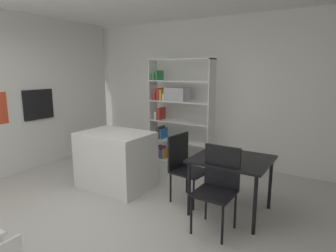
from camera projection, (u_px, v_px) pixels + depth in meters
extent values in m
plane|color=beige|center=(105.00, 211.00, 3.82)|extent=(8.47, 8.47, 0.00)
cube|color=white|center=(199.00, 91.00, 5.85)|extent=(6.17, 0.06, 2.83)
cube|color=black|center=(38.00, 104.00, 5.41)|extent=(0.04, 0.60, 0.56)
cylinder|color=#B7BABC|center=(36.00, 92.00, 5.39)|extent=(0.02, 0.48, 0.02)
cube|color=silver|center=(116.00, 160.00, 4.56)|extent=(1.09, 0.79, 0.89)
cube|color=white|center=(153.00, 109.00, 6.03)|extent=(0.02, 0.30, 2.06)
cube|color=white|center=(211.00, 115.00, 5.34)|extent=(0.02, 0.30, 2.06)
cube|color=white|center=(181.00, 59.00, 5.49)|extent=(1.34, 0.30, 0.02)
cube|color=white|center=(180.00, 161.00, 5.88)|extent=(1.34, 0.30, 0.02)
cube|color=white|center=(180.00, 141.00, 5.80)|extent=(1.30, 0.30, 0.02)
cube|color=white|center=(180.00, 122.00, 5.72)|extent=(1.30, 0.30, 0.02)
cube|color=white|center=(180.00, 102.00, 5.64)|extent=(1.30, 0.30, 0.02)
cube|color=white|center=(181.00, 81.00, 5.57)|extent=(1.30, 0.30, 0.02)
cube|color=#38383D|center=(158.00, 151.00, 6.13)|extent=(0.05, 0.24, 0.23)
cube|color=#8E4793|center=(161.00, 152.00, 6.09)|extent=(0.06, 0.24, 0.23)
cube|color=#2D6BAD|center=(164.00, 153.00, 6.07)|extent=(0.03, 0.24, 0.17)
cube|color=orange|center=(166.00, 153.00, 6.03)|extent=(0.04, 0.24, 0.22)
cube|color=#38383D|center=(161.00, 132.00, 6.02)|extent=(0.05, 0.24, 0.25)
cube|color=#2D6BAD|center=(164.00, 133.00, 5.98)|extent=(0.05, 0.24, 0.21)
cube|color=silver|center=(158.00, 115.00, 5.98)|extent=(0.05, 0.24, 0.17)
cube|color=red|center=(162.00, 113.00, 5.93)|extent=(0.05, 0.24, 0.25)
cube|color=red|center=(157.00, 96.00, 5.91)|extent=(0.05, 0.24, 0.16)
cube|color=red|center=(161.00, 94.00, 5.86)|extent=(0.06, 0.24, 0.25)
cube|color=gold|center=(163.00, 95.00, 5.83)|extent=(0.04, 0.24, 0.22)
cube|color=silver|center=(166.00, 97.00, 5.80)|extent=(0.04, 0.24, 0.14)
cube|color=#338E4C|center=(157.00, 76.00, 5.84)|extent=(0.05, 0.24, 0.15)
cube|color=#338E4C|center=(160.00, 75.00, 5.80)|extent=(0.04, 0.24, 0.20)
cube|color=#B7BABC|center=(177.00, 94.00, 5.66)|extent=(0.44, 0.26, 0.26)
cube|color=black|center=(232.00, 159.00, 3.66)|extent=(0.95, 0.85, 0.03)
cylinder|color=black|center=(189.00, 189.00, 3.64)|extent=(0.04, 0.04, 0.71)
cylinder|color=black|center=(255.00, 205.00, 3.21)|extent=(0.04, 0.04, 0.71)
cylinder|color=black|center=(212.00, 172.00, 4.25)|extent=(0.04, 0.04, 0.71)
cylinder|color=black|center=(270.00, 184.00, 3.82)|extent=(0.04, 0.04, 0.71)
cube|color=black|center=(190.00, 171.00, 4.02)|extent=(0.50, 0.50, 0.03)
cube|color=black|center=(178.00, 151.00, 4.10)|extent=(0.08, 0.46, 0.49)
cylinder|color=black|center=(194.00, 195.00, 3.80)|extent=(0.03, 0.03, 0.43)
cylinder|color=black|center=(209.00, 186.00, 4.10)|extent=(0.03, 0.03, 0.43)
cylinder|color=black|center=(171.00, 188.00, 4.03)|extent=(0.03, 0.03, 0.43)
cylinder|color=black|center=(187.00, 179.00, 4.34)|extent=(0.03, 0.03, 0.43)
cube|color=black|center=(214.00, 193.00, 3.25)|extent=(0.44, 0.45, 0.03)
cube|color=black|center=(222.00, 166.00, 3.37)|extent=(0.44, 0.04, 0.50)
cylinder|color=black|center=(191.00, 215.00, 3.24)|extent=(0.03, 0.03, 0.45)
cylinder|color=black|center=(222.00, 225.00, 3.04)|extent=(0.03, 0.03, 0.45)
cylinder|color=black|center=(206.00, 202.00, 3.56)|extent=(0.03, 0.03, 0.45)
cylinder|color=black|center=(235.00, 210.00, 3.36)|extent=(0.03, 0.03, 0.45)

